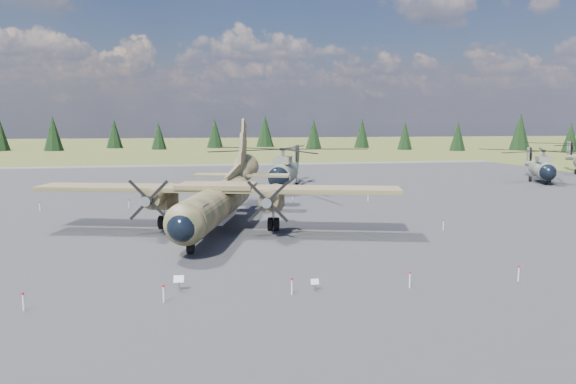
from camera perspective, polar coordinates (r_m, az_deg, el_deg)
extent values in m
plane|color=#4F5124|center=(39.99, -6.27, -4.78)|extent=(500.00, 500.00, 0.00)
cube|color=#5E5E63|center=(49.80, -7.23, -2.42)|extent=(120.00, 120.00, 0.04)
cylinder|color=#343D21|center=(42.16, -7.37, -1.18)|extent=(7.21, 17.02, 2.64)
sphere|color=#343D21|center=(34.04, -10.42, -3.24)|extent=(3.20, 3.20, 2.58)
sphere|color=black|center=(33.56, -10.65, -3.48)|extent=(2.35, 2.35, 1.90)
cube|color=black|center=(35.36, -9.80, -1.68)|extent=(2.23, 1.97, 0.52)
cone|color=#343D21|center=(52.87, -4.81, 1.62)|extent=(4.27, 6.93, 3.96)
cube|color=#97999C|center=(43.24, -7.08, -2.42)|extent=(3.28, 5.92, 0.47)
cube|color=#364021|center=(42.48, -7.26, 0.35)|extent=(27.13, 10.61, 0.33)
cube|color=#343D21|center=(42.45, -7.26, 0.63)|extent=(6.37, 4.82, 0.33)
cylinder|color=#343D21|center=(43.37, -12.80, -0.32)|extent=(2.71, 5.10, 1.41)
cube|color=#343D21|center=(44.16, -12.48, -0.98)|extent=(2.24, 3.47, 0.75)
cone|color=gray|center=(40.49, -14.12, -0.88)|extent=(0.92, 1.01, 0.72)
cylinder|color=black|center=(44.41, -12.43, -3.02)|extent=(1.08, 1.22, 1.04)
cylinder|color=#343D21|center=(41.57, -1.61, -0.46)|extent=(2.71, 5.10, 1.41)
cube|color=#343D21|center=(42.40, -1.49, -1.15)|extent=(2.24, 3.47, 0.75)
cone|color=gray|center=(38.56, -2.13, -1.07)|extent=(0.92, 1.01, 0.72)
cylinder|color=black|center=(42.66, -1.48, -3.27)|extent=(1.08, 1.22, 1.04)
cube|color=#343D21|center=(49.31, -5.53, 1.87)|extent=(2.21, 6.91, 1.58)
cube|color=#364021|center=(53.33, -4.73, 1.72)|extent=(9.26, 4.48, 0.21)
cylinder|color=gray|center=(35.30, -9.89, -4.46)|extent=(0.16, 0.16, 0.85)
cylinder|color=black|center=(35.44, -9.87, -5.54)|extent=(0.56, 0.94, 0.88)
cylinder|color=gray|center=(67.17, -0.48, 1.83)|extent=(5.03, 8.20, 2.69)
sphere|color=black|center=(63.36, -0.98, 1.46)|extent=(3.14, 3.14, 2.48)
sphere|color=gray|center=(70.99, -0.04, 2.12)|extent=(3.14, 3.14, 2.48)
cube|color=gray|center=(66.61, -0.53, 3.27)|extent=(2.84, 3.85, 0.81)
cylinder|color=gray|center=(66.56, -0.53, 3.96)|extent=(0.49, 0.49, 1.08)
cylinder|color=gray|center=(74.95, 0.38, 2.68)|extent=(3.80, 8.99, 1.54)
cube|color=gray|center=(78.86, 0.75, 3.88)|extent=(0.71, 1.50, 2.58)
cylinder|color=black|center=(78.81, 1.03, 3.88)|extent=(0.96, 2.67, 2.80)
cylinder|color=black|center=(64.16, -0.89, 0.18)|extent=(0.52, 0.79, 0.73)
cylinder|color=black|center=(68.82, -1.52, 0.65)|extent=(0.58, 0.92, 0.86)
cylinder|color=gray|center=(68.76, -1.52, 1.12)|extent=(0.19, 0.19, 1.56)
cylinder|color=black|center=(68.42, 0.88, 0.61)|extent=(0.58, 0.92, 0.86)
cylinder|color=gray|center=(68.36, 0.88, 1.08)|extent=(0.19, 0.19, 1.56)
cylinder|color=gray|center=(83.35, 24.42, 2.04)|extent=(4.84, 7.08, 2.33)
sphere|color=black|center=(80.08, 24.89, 1.80)|extent=(2.83, 2.83, 2.14)
sphere|color=gray|center=(86.63, 23.98, 2.24)|extent=(2.83, 2.83, 2.14)
cube|color=gray|center=(82.88, 24.52, 3.05)|extent=(2.65, 3.37, 0.70)
cylinder|color=gray|center=(82.84, 24.55, 3.53)|extent=(0.44, 0.44, 0.93)
cylinder|color=gray|center=(90.03, 23.57, 2.63)|extent=(3.93, 7.59, 1.33)
cube|color=gray|center=(93.38, 23.21, 3.51)|extent=(0.72, 1.28, 2.24)
cylinder|color=black|center=(93.44, 23.41, 3.50)|extent=(1.03, 2.24, 2.42)
cylinder|color=black|center=(80.74, 24.76, 0.92)|extent=(0.49, 0.69, 0.63)
cylinder|color=black|center=(84.32, 23.38, 1.23)|extent=(0.56, 0.79, 0.75)
cylinder|color=gray|center=(84.27, 23.40, 1.56)|extent=(0.17, 0.17, 1.35)
cylinder|color=black|center=(84.81, 25.05, 1.17)|extent=(0.56, 0.79, 0.75)
cylinder|color=gray|center=(84.77, 25.07, 1.50)|extent=(0.17, 0.17, 1.35)
cylinder|color=gray|center=(105.32, 27.11, 3.14)|extent=(4.25, 8.50, 1.49)
cube|color=gray|center=(109.01, 26.62, 3.97)|extent=(0.78, 1.43, 2.49)
cylinder|color=black|center=(109.11, 26.80, 3.96)|extent=(1.11, 2.51, 2.70)
cylinder|color=black|center=(98.94, 27.22, 1.84)|extent=(0.61, 0.89, 0.83)
cylinder|color=gray|center=(98.90, 27.24, 2.15)|extent=(0.19, 0.19, 1.50)
cube|color=gray|center=(28.35, -11.03, -9.23)|extent=(0.10, 0.10, 0.62)
cube|color=silver|center=(28.22, -11.04, -8.67)|extent=(0.52, 0.26, 0.35)
cube|color=gray|center=(27.88, 2.71, -9.53)|extent=(0.07, 0.07, 0.49)
cube|color=silver|center=(27.78, 2.73, -9.09)|extent=(0.39, 0.17, 0.27)
cylinder|color=silver|center=(27.56, -25.30, -10.09)|extent=(0.07, 0.07, 0.80)
cylinder|color=red|center=(27.44, -25.35, -9.29)|extent=(0.12, 0.12, 0.10)
cylinder|color=silver|center=(26.70, -12.54, -10.11)|extent=(0.07, 0.07, 0.80)
cylinder|color=red|center=(26.59, -12.56, -9.28)|extent=(0.12, 0.12, 0.10)
cylinder|color=silver|center=(27.18, 0.39, -9.62)|extent=(0.07, 0.07, 0.80)
cylinder|color=red|center=(27.07, 0.39, -8.81)|extent=(0.12, 0.12, 0.10)
cylinder|color=silver|center=(28.92, 12.27, -8.75)|extent=(0.07, 0.07, 0.80)
cylinder|color=red|center=(28.82, 12.29, -7.98)|extent=(0.12, 0.12, 0.10)
cylinder|color=silver|center=(31.72, 22.37, -7.71)|extent=(0.07, 0.07, 0.80)
cylinder|color=red|center=(31.62, 22.41, -7.01)|extent=(0.12, 0.12, 0.10)
cylinder|color=silver|center=(57.03, -23.91, -1.36)|extent=(0.07, 0.07, 0.80)
cylinder|color=red|center=(56.98, -23.93, -0.96)|extent=(0.12, 0.12, 0.10)
cylinder|color=silver|center=(55.78, -15.88, -1.19)|extent=(0.07, 0.07, 0.80)
cylinder|color=red|center=(55.72, -15.89, -0.79)|extent=(0.12, 0.12, 0.10)
cylinder|color=silver|center=(55.65, -7.65, -1.00)|extent=(0.07, 0.07, 0.80)
cylinder|color=red|center=(55.60, -7.65, -0.59)|extent=(0.12, 0.12, 0.10)
cylinder|color=silver|center=(56.67, 0.45, -0.79)|extent=(0.07, 0.07, 0.80)
cylinder|color=red|center=(56.62, 0.45, -0.39)|extent=(0.12, 0.12, 0.10)
cylinder|color=silver|center=(58.77, 8.12, -0.57)|extent=(0.07, 0.07, 0.80)
cylinder|color=red|center=(58.72, 8.13, -0.19)|extent=(0.12, 0.12, 0.10)
cylinder|color=silver|center=(44.37, 15.51, -3.28)|extent=(0.07, 0.07, 0.80)
cylinder|color=red|center=(44.30, 15.52, -2.77)|extent=(0.12, 0.12, 0.10)
cone|color=black|center=(171.72, 26.78, 5.01)|extent=(4.51, 4.51, 8.06)
cone|color=black|center=(177.52, 22.52, 5.69)|extent=(5.96, 5.96, 10.64)
cone|color=black|center=(167.39, 16.86, 5.46)|extent=(4.63, 4.63, 8.26)
cone|color=black|center=(170.47, 11.80, 5.66)|extent=(4.68, 4.68, 8.35)
cone|color=black|center=(180.00, 7.52, 5.94)|extent=(5.09, 5.09, 9.08)
cone|color=black|center=(174.59, 2.62, 5.94)|extent=(5.03, 5.03, 8.98)
cone|color=black|center=(185.10, -2.35, 6.24)|extent=(5.85, 5.85, 10.45)
cone|color=black|center=(179.73, -7.44, 5.94)|extent=(5.11, 5.11, 9.13)
cone|color=black|center=(171.74, -13.00, 5.58)|extent=(4.49, 4.49, 8.02)
cone|color=black|center=(184.32, -17.24, 5.71)|extent=(5.10, 5.10, 9.11)
cone|color=black|center=(173.47, -22.76, 5.53)|extent=(5.52, 5.52, 9.87)
cone|color=black|center=(179.82, -27.25, 5.30)|extent=(5.43, 5.43, 9.70)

